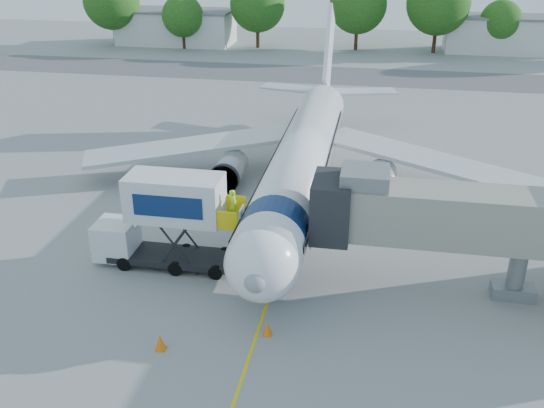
% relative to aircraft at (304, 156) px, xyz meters
% --- Properties ---
extents(ground, '(160.00, 160.00, 0.00)m').
position_rel_aircraft_xyz_m(ground, '(0.00, -4.12, -2.95)').
color(ground, gray).
rests_on(ground, ground).
extents(guidance_line, '(0.15, 70.00, 0.01)m').
position_rel_aircraft_xyz_m(guidance_line, '(0.00, -4.12, -2.94)').
color(guidance_line, yellow).
rests_on(guidance_line, ground).
extents(taxiway_strip, '(120.00, 10.00, 0.01)m').
position_rel_aircraft_xyz_m(taxiway_strip, '(0.00, 37.88, -2.94)').
color(taxiway_strip, '#59595B').
rests_on(taxiway_strip, ground).
extents(aircraft, '(34.17, 37.73, 11.35)m').
position_rel_aircraft_xyz_m(aircraft, '(0.00, 0.00, 0.00)').
color(aircraft, white).
rests_on(aircraft, ground).
extents(jet_bridge, '(13.90, 3.20, 6.60)m').
position_rel_aircraft_xyz_m(jet_bridge, '(7.99, -11.12, 1.39)').
color(jet_bridge, gray).
rests_on(jet_bridge, ground).
extents(catering_hiloader, '(8.50, 2.44, 5.50)m').
position_rel_aircraft_xyz_m(catering_hiloader, '(-6.26, -11.12, -0.19)').
color(catering_hiloader, black).
rests_on(catering_hiloader, ground).
extents(ground_tug, '(3.65, 2.31, 1.36)m').
position_rel_aircraft_xyz_m(ground_tug, '(1.72, -21.50, -2.23)').
color(ground_tug, silver).
rests_on(ground_tug, ground).
extents(safety_cone_a, '(0.45, 0.45, 0.72)m').
position_rel_aircraft_xyz_m(safety_cone_a, '(0.51, -16.53, -2.60)').
color(safety_cone_a, orange).
rests_on(safety_cone_a, ground).
extents(safety_cone_b, '(0.50, 0.50, 0.80)m').
position_rel_aircraft_xyz_m(safety_cone_b, '(-4.11, -18.45, -2.56)').
color(safety_cone_b, orange).
rests_on(safety_cone_b, ground).
extents(outbuilding_left, '(18.40, 8.40, 5.30)m').
position_rel_aircraft_xyz_m(outbuilding_left, '(-28.00, 55.88, -0.29)').
color(outbuilding_left, silver).
rests_on(outbuilding_left, ground).
extents(outbuilding_right, '(16.40, 7.40, 5.30)m').
position_rel_aircraft_xyz_m(outbuilding_right, '(22.00, 57.88, -0.29)').
color(outbuilding_right, silver).
rests_on(outbuilding_right, ground).
extents(tree_a, '(8.69, 8.69, 11.08)m').
position_rel_aircraft_xyz_m(tree_a, '(-37.13, 52.73, 3.78)').
color(tree_a, '#382314').
rests_on(tree_a, ground).
extents(tree_b, '(6.32, 6.32, 8.05)m').
position_rel_aircraft_xyz_m(tree_b, '(-25.51, 52.02, 1.93)').
color(tree_b, '#382314').
rests_on(tree_b, ground).
extents(tree_c, '(8.41, 8.41, 10.72)m').
position_rel_aircraft_xyz_m(tree_c, '(-14.43, 54.82, 3.56)').
color(tree_c, '#382314').
rests_on(tree_c, ground).
extents(tree_d, '(8.57, 8.57, 10.93)m').
position_rel_aircraft_xyz_m(tree_d, '(0.72, 55.73, 3.69)').
color(tree_d, '#382314').
rests_on(tree_d, ground).
extents(tree_e, '(9.25, 9.25, 11.79)m').
position_rel_aircraft_xyz_m(tree_e, '(12.34, 55.38, 4.21)').
color(tree_e, '#382314').
rests_on(tree_e, ground).
extents(tree_f, '(6.05, 6.05, 7.72)m').
position_rel_aircraft_xyz_m(tree_f, '(21.54, 56.39, 1.73)').
color(tree_f, '#382314').
rests_on(tree_f, ground).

